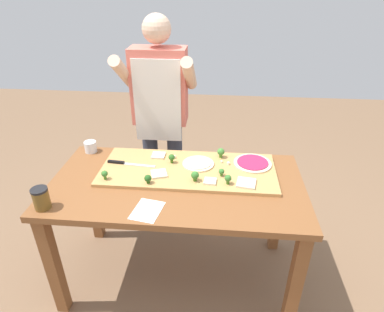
{
  "coord_description": "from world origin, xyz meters",
  "views": [
    {
      "loc": [
        0.24,
        -1.61,
        1.89
      ],
      "look_at": [
        0.08,
        0.16,
        0.89
      ],
      "focal_mm": 30.36,
      "sensor_mm": 36.0,
      "label": 1
    }
  ],
  "objects_px": {
    "pizza_whole_cheese_artichoke": "(198,163)",
    "pizza_slice_near_left": "(210,181)",
    "broccoli_floret_front_right": "(148,179)",
    "recipe_note": "(147,210)",
    "broccoli_floret_center_left": "(105,174)",
    "pizza_slice_center": "(159,174)",
    "cheese_crumble_a": "(174,157)",
    "flour_cup": "(91,147)",
    "broccoli_floret_center_right": "(195,176)",
    "cheese_crumble_c": "(228,163)",
    "broccoli_floret_front_left": "(228,179)",
    "broccoli_floret_front_mid": "(221,152)",
    "pizza_slice_near_right": "(246,183)",
    "broccoli_floret_back_left": "(221,172)",
    "pizza_slice_far_left": "(158,155)",
    "cook_center": "(160,109)",
    "broccoli_floret_back_mid": "(172,158)",
    "sauce_jar": "(41,198)",
    "cheese_crumble_b": "(221,162)",
    "chefs_knife": "(125,163)",
    "prep_table": "(177,197)",
    "pizza_whole_beet_magenta": "(253,163)"
  },
  "relations": [
    {
      "from": "flour_cup",
      "to": "pizza_slice_near_right",
      "type": "bearing_deg",
      "value": -17.68
    },
    {
      "from": "pizza_whole_cheese_artichoke",
      "to": "pizza_slice_near_left",
      "type": "height_order",
      "value": "pizza_whole_cheese_artichoke"
    },
    {
      "from": "pizza_slice_center",
      "to": "broccoli_floret_front_left",
      "type": "distance_m",
      "value": 0.43
    },
    {
      "from": "cheese_crumble_c",
      "to": "sauce_jar",
      "type": "height_order",
      "value": "sauce_jar"
    },
    {
      "from": "broccoli_floret_back_left",
      "to": "pizza_slice_center",
      "type": "bearing_deg",
      "value": -177.02
    },
    {
      "from": "pizza_slice_center",
      "to": "broccoli_floret_back_mid",
      "type": "distance_m",
      "value": 0.16
    },
    {
      "from": "broccoli_floret_center_right",
      "to": "cheese_crumble_c",
      "type": "xyz_separation_m",
      "value": [
        0.2,
        0.21,
        -0.03
      ]
    },
    {
      "from": "pizza_slice_center",
      "to": "cook_center",
      "type": "height_order",
      "value": "cook_center"
    },
    {
      "from": "broccoli_floret_center_left",
      "to": "flour_cup",
      "type": "xyz_separation_m",
      "value": [
        -0.23,
        0.37,
        -0.02
      ]
    },
    {
      "from": "broccoli_floret_back_mid",
      "to": "flour_cup",
      "type": "relative_size",
      "value": 0.74
    },
    {
      "from": "pizza_slice_near_left",
      "to": "broccoli_floret_back_left",
      "type": "height_order",
      "value": "broccoli_floret_back_left"
    },
    {
      "from": "broccoli_floret_front_right",
      "to": "flour_cup",
      "type": "distance_m",
      "value": 0.62
    },
    {
      "from": "pizza_slice_near_right",
      "to": "recipe_note",
      "type": "xyz_separation_m",
      "value": [
        -0.53,
        -0.27,
        -0.03
      ]
    },
    {
      "from": "flour_cup",
      "to": "pizza_whole_cheese_artichoke",
      "type": "bearing_deg",
      "value": -10.59
    },
    {
      "from": "broccoli_floret_center_right",
      "to": "broccoli_floret_front_mid",
      "type": "height_order",
      "value": "broccoli_floret_front_mid"
    },
    {
      "from": "recipe_note",
      "to": "pizza_whole_beet_magenta",
      "type": "bearing_deg",
      "value": 40.66
    },
    {
      "from": "broccoli_floret_front_mid",
      "to": "pizza_slice_center",
      "type": "bearing_deg",
      "value": -146.34
    },
    {
      "from": "cook_center",
      "to": "sauce_jar",
      "type": "bearing_deg",
      "value": -115.85
    },
    {
      "from": "chefs_knife",
      "to": "broccoli_floret_center_right",
      "type": "bearing_deg",
      "value": -18.03
    },
    {
      "from": "cheese_crumble_c",
      "to": "recipe_note",
      "type": "xyz_separation_m",
      "value": [
        -0.43,
        -0.49,
        -0.03
      ]
    },
    {
      "from": "pizza_slice_near_left",
      "to": "broccoli_floret_center_left",
      "type": "distance_m",
      "value": 0.63
    },
    {
      "from": "broccoli_floret_front_left",
      "to": "flour_cup",
      "type": "relative_size",
      "value": 0.72
    },
    {
      "from": "broccoli_floret_front_right",
      "to": "recipe_note",
      "type": "xyz_separation_m",
      "value": [
        0.04,
        -0.23,
        -0.05
      ]
    },
    {
      "from": "recipe_note",
      "to": "cook_center",
      "type": "relative_size",
      "value": 0.11
    },
    {
      "from": "pizza_slice_far_left",
      "to": "broccoli_floret_center_left",
      "type": "distance_m",
      "value": 0.41
    },
    {
      "from": "pizza_slice_near_left",
      "to": "broccoli_floret_front_left",
      "type": "distance_m",
      "value": 0.11
    },
    {
      "from": "prep_table",
      "to": "broccoli_floret_front_left",
      "type": "bearing_deg",
      "value": -4.43
    },
    {
      "from": "pizza_whole_cheese_artichoke",
      "to": "pizza_slice_near_left",
      "type": "distance_m",
      "value": 0.21
    },
    {
      "from": "broccoli_floret_front_left",
      "to": "broccoli_floret_center_left",
      "type": "xyz_separation_m",
      "value": [
        -0.73,
        -0.02,
        -0.0
      ]
    },
    {
      "from": "prep_table",
      "to": "broccoli_floret_front_mid",
      "type": "xyz_separation_m",
      "value": [
        0.26,
        0.29,
        0.17
      ]
    },
    {
      "from": "pizza_slice_center",
      "to": "broccoli_floret_back_mid",
      "type": "xyz_separation_m",
      "value": [
        0.06,
        0.15,
        0.03
      ]
    },
    {
      "from": "pizza_slice_center",
      "to": "cheese_crumble_a",
      "type": "height_order",
      "value": "cheese_crumble_a"
    },
    {
      "from": "broccoli_floret_center_left",
      "to": "cheese_crumble_c",
      "type": "xyz_separation_m",
      "value": [
        0.74,
        0.24,
        -0.03
      ]
    },
    {
      "from": "pizza_slice_far_left",
      "to": "broccoli_floret_front_left",
      "type": "height_order",
      "value": "broccoli_floret_front_left"
    },
    {
      "from": "cheese_crumble_b",
      "to": "sauce_jar",
      "type": "bearing_deg",
      "value": -150.74
    },
    {
      "from": "pizza_slice_far_left",
      "to": "cheese_crumble_c",
      "type": "height_order",
      "value": "cheese_crumble_c"
    },
    {
      "from": "cook_center",
      "to": "cheese_crumble_a",
      "type": "bearing_deg",
      "value": -69.14
    },
    {
      "from": "pizza_slice_near_right",
      "to": "pizza_whole_cheese_artichoke",
      "type": "bearing_deg",
      "value": 146.58
    },
    {
      "from": "broccoli_floret_center_left",
      "to": "broccoli_floret_back_left",
      "type": "bearing_deg",
      "value": 8.18
    },
    {
      "from": "pizza_slice_near_left",
      "to": "broccoli_floret_center_left",
      "type": "relative_size",
      "value": 1.25
    },
    {
      "from": "cheese_crumble_b",
      "to": "broccoli_floret_center_right",
      "type": "bearing_deg",
      "value": -124.24
    },
    {
      "from": "cook_center",
      "to": "pizza_slice_center",
      "type": "bearing_deg",
      "value": -81.46
    },
    {
      "from": "cook_center",
      "to": "pizza_slice_far_left",
      "type": "bearing_deg",
      "value": -82.96
    },
    {
      "from": "broccoli_floret_front_left",
      "to": "broccoli_floret_front_mid",
      "type": "height_order",
      "value": "broccoli_floret_front_mid"
    },
    {
      "from": "pizza_slice_center",
      "to": "broccoli_floret_back_left",
      "type": "xyz_separation_m",
      "value": [
        0.38,
        0.02,
        0.02
      ]
    },
    {
      "from": "pizza_slice_center",
      "to": "cheese_crumble_c",
      "type": "relative_size",
      "value": 5.99
    },
    {
      "from": "chefs_knife",
      "to": "broccoli_floret_back_mid",
      "type": "bearing_deg",
      "value": 8.33
    },
    {
      "from": "broccoli_floret_front_right",
      "to": "broccoli_floret_center_left",
      "type": "relative_size",
      "value": 0.95
    },
    {
      "from": "cheese_crumble_a",
      "to": "broccoli_floret_back_left",
      "type": "bearing_deg",
      "value": -30.88
    },
    {
      "from": "chefs_knife",
      "to": "cook_center",
      "type": "distance_m",
      "value": 0.57
    }
  ]
}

